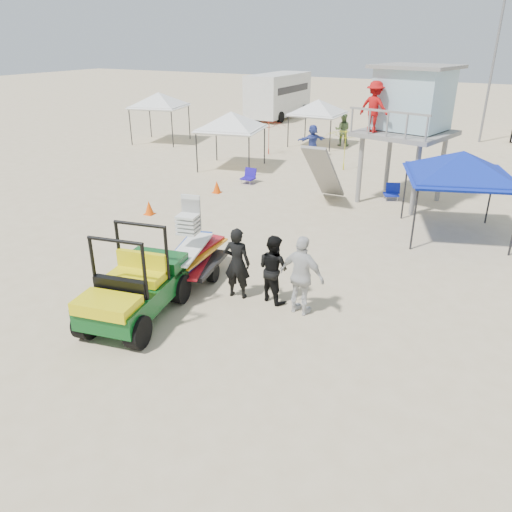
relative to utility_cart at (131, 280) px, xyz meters
The scene contains 21 objects.
ground 2.25m from the utility_cart, 35.24° to the right, with size 140.00×140.00×0.00m, color beige.
utility_cart is the anchor object (origin of this frame).
surf_trailer 2.34m from the utility_cart, 89.83° to the left, with size 1.58×2.44×1.99m.
man_left 2.55m from the utility_cart, 53.23° to the left, with size 0.66×0.43×1.80m, color black.
man_mid 3.30m from the utility_cart, 43.96° to the left, with size 0.82×0.64×1.68m, color black.
man_right 3.81m from the utility_cart, 32.31° to the left, with size 1.11×0.46×1.90m, color silver.
lifeguard_tower 12.47m from the utility_cart, 75.54° to the left, with size 3.66×3.66×4.86m.
canopy_blue 10.56m from the utility_cart, 58.03° to the left, with size 3.76×3.76×3.14m.
canopy_white_a 14.31m from the utility_cart, 111.77° to the left, with size 3.20×3.20×3.07m.
canopy_white_b 20.88m from the utility_cart, 126.33° to the left, with size 3.35×3.35×3.28m.
canopy_white_c 20.63m from the utility_cart, 100.32° to the left, with size 2.71×2.71×3.00m.
umbrella_a 17.47m from the utility_cart, 106.88° to the left, with size 2.00×2.03×1.83m, color red.
umbrella_b 15.35m from the utility_cart, 91.13° to the left, with size 2.11×2.16×1.94m, color #D1CE12.
cone_near 7.36m from the utility_cart, 126.73° to the left, with size 0.34×0.34×0.50m, color #FD5108.
cone_far 10.03m from the utility_cart, 111.55° to the left, with size 0.34×0.34×0.50m, color #F14B07.
beach_chair_a 11.72m from the utility_cart, 106.05° to the left, with size 0.55×0.59×0.64m.
beach_chair_b 12.19m from the utility_cart, 76.40° to the left, with size 0.70×0.78×0.64m.
rv_far_left 30.64m from the utility_cart, 109.75° to the left, with size 2.64×6.80×3.25m.
rv_mid_left 30.37m from the utility_cart, 92.55° to the left, with size 2.65×6.50×3.25m.
light_pole_left 26.42m from the utility_cart, 79.79° to the left, with size 0.14×0.14×8.00m, color slate.
distant_beachgoers 17.77m from the utility_cart, 87.41° to the left, with size 15.82×7.70×1.82m.
Camera 1 is at (5.43, -6.21, 5.94)m, focal length 35.00 mm.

